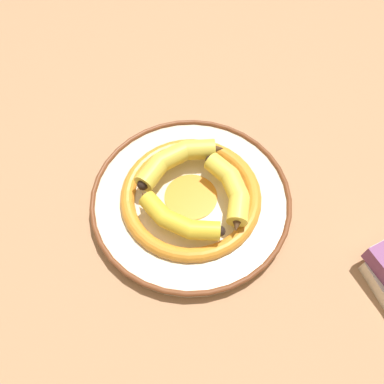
% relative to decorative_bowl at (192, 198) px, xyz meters
% --- Properties ---
extents(ground_plane, '(2.80, 2.80, 0.00)m').
position_rel_decorative_bowl_xyz_m(ground_plane, '(0.00, 0.00, -0.02)').
color(ground_plane, '#A87A56').
extents(decorative_bowl, '(0.39, 0.39, 0.04)m').
position_rel_decorative_bowl_xyz_m(decorative_bowl, '(0.00, 0.00, 0.00)').
color(decorative_bowl, beige).
rests_on(decorative_bowl, ground_plane).
extents(banana_a, '(0.10, 0.18, 0.04)m').
position_rel_decorative_bowl_xyz_m(banana_a, '(0.07, 0.02, 0.04)').
color(banana_a, gold).
rests_on(banana_a, decorative_bowl).
extents(banana_b, '(0.12, 0.15, 0.03)m').
position_rel_decorative_bowl_xyz_m(banana_b, '(-0.06, 0.04, 0.04)').
color(banana_b, gold).
rests_on(banana_b, decorative_bowl).
extents(banana_c, '(0.17, 0.07, 0.04)m').
position_rel_decorative_bowl_xyz_m(banana_c, '(-0.02, -0.07, 0.04)').
color(banana_c, yellow).
rests_on(banana_c, decorative_bowl).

